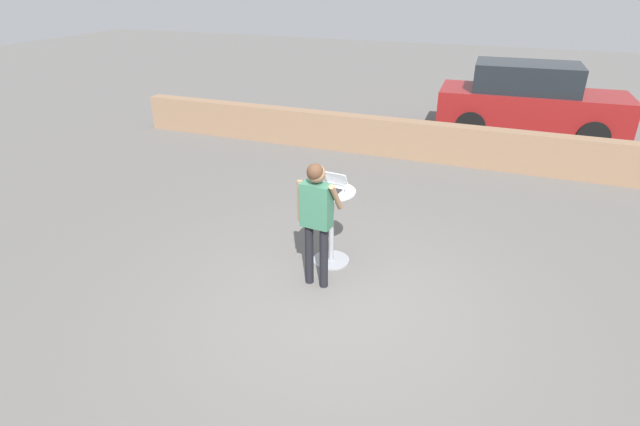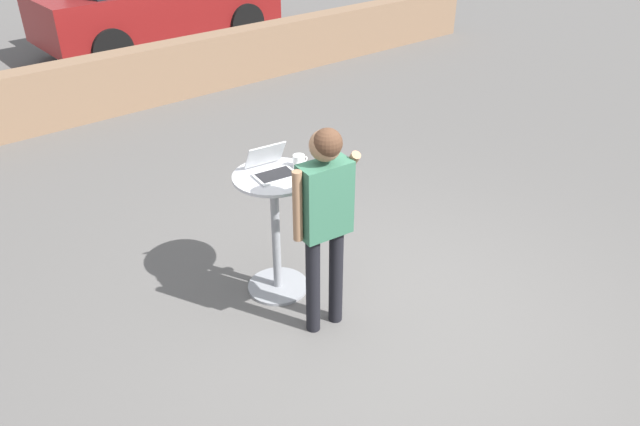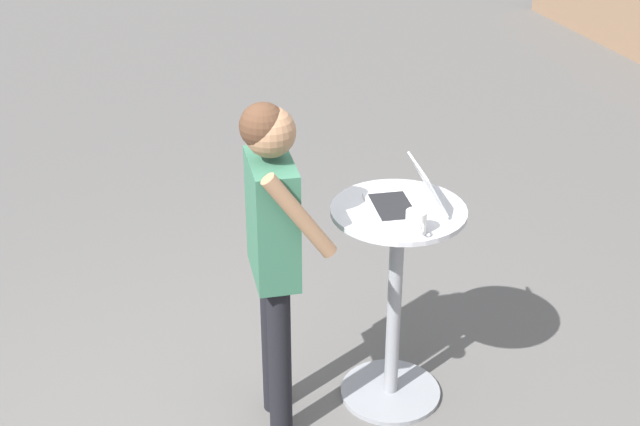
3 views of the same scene
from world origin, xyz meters
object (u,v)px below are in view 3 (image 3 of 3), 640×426
(cafe_table, at_px, (395,292))
(laptop, at_px, (406,199))
(coffee_mug, at_px, (416,222))
(standing_person, at_px, (273,233))

(cafe_table, relative_size, laptop, 3.00)
(laptop, relative_size, coffee_mug, 2.75)
(coffee_mug, bearing_deg, standing_person, -109.90)
(laptop, height_order, coffee_mug, laptop)
(cafe_table, xyz_separation_m, standing_person, (0.02, -0.61, 0.44))
(cafe_table, relative_size, coffee_mug, 8.23)
(cafe_table, distance_m, coffee_mug, 0.57)
(laptop, relative_size, standing_person, 0.22)
(laptop, bearing_deg, standing_person, -88.86)
(laptop, bearing_deg, coffee_mug, -11.42)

